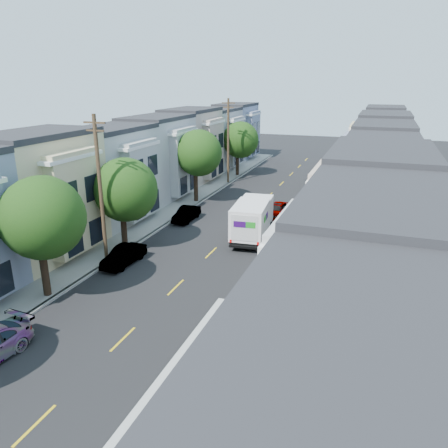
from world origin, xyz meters
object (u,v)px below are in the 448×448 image
(fedex_truck, at_px, (252,218))
(tree_c, at_px, (124,190))
(tree_d, at_px, (198,153))
(parked_right_a, at_px, (213,350))
(lead_sedan, at_px, (277,210))
(parked_right_d, at_px, (319,186))
(tree_b, at_px, (41,218))
(utility_pole_near, at_px, (101,191))
(parked_left_c, at_px, (124,256))
(motorcycle, at_px, (174,426))
(utility_pole_far, at_px, (228,141))
(parked_left_d, at_px, (186,214))
(tree_e, at_px, (240,140))
(tree_far_r, at_px, (342,157))
(parked_right_c, at_px, (304,210))
(parked_right_b, at_px, (239,311))

(fedex_truck, bearing_deg, tree_c, -153.49)
(tree_d, bearing_deg, parked_right_a, -65.88)
(lead_sedan, relative_size, parked_right_d, 0.88)
(tree_b, bearing_deg, utility_pole_near, 89.98)
(parked_left_c, bearing_deg, motorcycle, -48.83)
(tree_b, height_order, parked_right_a, tree_b)
(utility_pole_far, height_order, parked_left_d, utility_pole_far)
(tree_e, height_order, utility_pole_far, utility_pole_far)
(tree_b, height_order, parked_left_d, tree_b)
(tree_c, bearing_deg, fedex_truck, 32.06)
(fedex_truck, relative_size, lead_sedan, 1.55)
(fedex_truck, bearing_deg, parked_right_d, 74.61)
(motorcycle, bearing_deg, utility_pole_far, 107.89)
(parked_left_d, bearing_deg, tree_d, 102.24)
(tree_d, xyz_separation_m, tree_e, (0.00, 13.94, -0.40))
(utility_pole_near, height_order, utility_pole_far, same)
(tree_far_r, distance_m, parked_right_c, 14.18)
(parked_left_d, height_order, parked_right_b, parked_right_b)
(parked_right_b, bearing_deg, tree_far_r, 85.79)
(utility_pole_near, height_order, fedex_truck, utility_pole_near)
(lead_sedan, relative_size, parked_right_a, 0.91)
(tree_b, distance_m, parked_right_b, 12.00)
(tree_d, height_order, utility_pole_far, utility_pole_far)
(tree_b, distance_m, parked_left_c, 7.19)
(utility_pole_far, bearing_deg, tree_b, -90.00)
(utility_pole_near, bearing_deg, utility_pole_far, 90.00)
(lead_sedan, relative_size, parked_right_c, 1.12)
(utility_pole_far, bearing_deg, fedex_truck, -65.26)
(tree_far_r, relative_size, parked_left_d, 1.36)
(tree_b, relative_size, parked_right_c, 1.96)
(tree_far_r, xyz_separation_m, parked_right_c, (-1.99, -13.73, -2.95))
(tree_b, distance_m, tree_d, 22.27)
(tree_far_r, height_order, parked_right_b, tree_far_r)
(parked_right_d, bearing_deg, tree_b, -115.31)
(tree_e, distance_m, motorcycle, 44.97)
(tree_e, height_order, parked_right_d, tree_e)
(parked_right_c, bearing_deg, utility_pole_near, -128.90)
(parked_left_c, distance_m, parked_left_d, 10.47)
(utility_pole_far, bearing_deg, utility_pole_near, -90.00)
(tree_c, height_order, utility_pole_far, utility_pole_far)
(lead_sedan, bearing_deg, tree_e, 125.86)
(parked_right_b, bearing_deg, parked_right_d, 89.18)
(utility_pole_far, bearing_deg, parked_left_c, -86.92)
(tree_far_r, bearing_deg, tree_e, 173.40)
(tree_d, distance_m, parked_right_c, 12.15)
(parked_right_b, bearing_deg, utility_pole_near, 156.87)
(utility_pole_far, distance_m, parked_left_d, 16.23)
(fedex_truck, bearing_deg, utility_pole_near, -141.33)
(utility_pole_far, xyz_separation_m, parked_left_d, (1.40, -15.52, -4.52))
(parked_right_d, height_order, motorcycle, parked_right_d)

